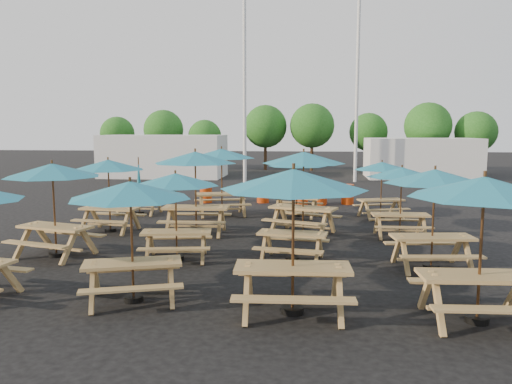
# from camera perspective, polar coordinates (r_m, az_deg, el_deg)

# --- Properties ---
(ground) EXTENTS (120.00, 120.00, 0.00)m
(ground) POSITION_cam_1_polar(r_m,az_deg,el_deg) (15.10, -0.61, -4.85)
(ground) COLOR black
(ground) RESTS_ON ground
(picnic_unit_1) EXTENTS (2.83, 2.83, 2.34)m
(picnic_unit_1) POSITION_cam_1_polar(r_m,az_deg,el_deg) (13.11, -22.24, 1.85)
(picnic_unit_1) COLOR #B17E4E
(picnic_unit_1) RESTS_ON ground
(picnic_unit_2) EXTENTS (2.46, 2.46, 2.25)m
(picnic_unit_2) POSITION_cam_1_polar(r_m,az_deg,el_deg) (15.89, -16.53, 2.62)
(picnic_unit_2) COLOR #B17E4E
(picnic_unit_2) RESTS_ON ground
(picnic_unit_3) EXTENTS (1.76, 1.57, 2.13)m
(picnic_unit_3) POSITION_cam_1_polar(r_m,az_deg,el_deg) (19.10, -13.21, 0.14)
(picnic_unit_3) COLOR #B17E4E
(picnic_unit_3) RESTS_ON ground
(picnic_unit_4) EXTENTS (2.78, 2.78, 2.24)m
(picnic_unit_4) POSITION_cam_1_polar(r_m,az_deg,el_deg) (9.19, -14.16, -0.42)
(picnic_unit_4) COLOR #B17E4E
(picnic_unit_4) RESTS_ON ground
(picnic_unit_5) EXTENTS (2.40, 2.40, 2.12)m
(picnic_unit_5) POSITION_cam_1_polar(r_m,az_deg,el_deg) (12.01, -9.19, 0.95)
(picnic_unit_5) COLOR #B17E4E
(picnic_unit_5) RESTS_ON ground
(picnic_unit_6) EXTENTS (2.57, 2.57, 2.51)m
(picnic_unit_6) POSITION_cam_1_polar(r_m,az_deg,el_deg) (14.96, -6.96, 3.49)
(picnic_unit_6) COLOR #B17E4E
(picnic_unit_6) RESTS_ON ground
(picnic_unit_7) EXTENTS (3.02, 3.02, 2.48)m
(picnic_unit_7) POSITION_cam_1_polar(r_m,az_deg,el_deg) (18.20, -3.95, 4.05)
(picnic_unit_7) COLOR #B17E4E
(picnic_unit_7) RESTS_ON ground
(picnic_unit_8) EXTENTS (2.60, 2.60, 2.51)m
(picnic_unit_8) POSITION_cam_1_polar(r_m,az_deg,el_deg) (8.30, 4.31, 0.64)
(picnic_unit_8) COLOR #B17E4E
(picnic_unit_8) RESTS_ON ground
(picnic_unit_9) EXTENTS (2.34, 2.34, 2.09)m
(picnic_unit_9) POSITION_cam_1_polar(r_m,az_deg,el_deg) (11.78, 4.24, 0.75)
(picnic_unit_9) COLOR #B17E4E
(picnic_unit_9) RESTS_ON ground
(picnic_unit_10) EXTENTS (3.17, 3.17, 2.51)m
(picnic_unit_10) POSITION_cam_1_polar(r_m,az_deg,el_deg) (14.87, 5.46, 3.47)
(picnic_unit_10) COLOR #B17E4E
(picnic_unit_10) RESTS_ON ground
(picnic_unit_11) EXTENTS (2.53, 2.53, 2.16)m
(picnic_unit_11) POSITION_cam_1_polar(r_m,az_deg,el_deg) (18.00, 4.71, 3.12)
(picnic_unit_11) COLOR #B17E4E
(picnic_unit_11) RESTS_ON ground
(picnic_unit_12) EXTENTS (2.52, 2.52, 2.42)m
(picnic_unit_12) POSITION_cam_1_polar(r_m,az_deg,el_deg) (8.67, 24.60, -0.23)
(picnic_unit_12) COLOR #B17E4E
(picnic_unit_12) RESTS_ON ground
(picnic_unit_13) EXTENTS (2.50, 2.50, 2.28)m
(picnic_unit_13) POSITION_cam_1_polar(r_m,az_deg,el_deg) (11.73, 19.75, 1.17)
(picnic_unit_13) COLOR #B17E4E
(picnic_unit_13) RESTS_ON ground
(picnic_unit_14) EXTENTS (2.11, 2.11, 2.07)m
(picnic_unit_14) POSITION_cam_1_polar(r_m,az_deg,el_deg) (15.04, 16.32, 1.81)
(picnic_unit_14) COLOR #B17E4E
(picnic_unit_14) RESTS_ON ground
(picnic_unit_15) EXTENTS (2.51, 2.51, 2.02)m
(picnic_unit_15) POSITION_cam_1_polar(r_m,az_deg,el_deg) (18.19, 14.19, 2.61)
(picnic_unit_15) COLOR #B17E4E
(picnic_unit_15) RESTS_ON ground
(waste_bin_0) EXTENTS (0.53, 0.53, 0.85)m
(waste_bin_0) POSITION_cam_1_polar(r_m,az_deg,el_deg) (21.70, -5.74, -0.09)
(waste_bin_0) COLOR #C4380B
(waste_bin_0) RESTS_ON ground
(waste_bin_1) EXTENTS (0.53, 0.53, 0.85)m
(waste_bin_1) POSITION_cam_1_polar(r_m,az_deg,el_deg) (21.57, 0.80, -0.10)
(waste_bin_1) COLOR #C4380B
(waste_bin_1) RESTS_ON ground
(waste_bin_2) EXTENTS (0.53, 0.53, 0.85)m
(waste_bin_2) POSITION_cam_1_polar(r_m,az_deg,el_deg) (21.02, 5.26, -0.32)
(waste_bin_2) COLOR #C4380B
(waste_bin_2) RESTS_ON ground
(waste_bin_3) EXTENTS (0.53, 0.53, 0.85)m
(waste_bin_3) POSITION_cam_1_polar(r_m,az_deg,el_deg) (21.41, 7.44, -0.22)
(waste_bin_3) COLOR #C4380B
(waste_bin_3) RESTS_ON ground
(waste_bin_4) EXTENTS (0.53, 0.53, 0.85)m
(waste_bin_4) POSITION_cam_1_polar(r_m,az_deg,el_deg) (21.04, 7.34, -0.34)
(waste_bin_4) COLOR #C4380B
(waste_bin_4) RESTS_ON ground
(waste_bin_5) EXTENTS (0.53, 0.53, 0.85)m
(waste_bin_5) POSITION_cam_1_polar(r_m,az_deg,el_deg) (21.46, 10.42, -0.26)
(waste_bin_5) COLOR #C4380B
(waste_bin_5) RESTS_ON ground
(mast_0) EXTENTS (0.20, 0.20, 12.00)m
(mast_0) POSITION_cam_1_polar(r_m,az_deg,el_deg) (29.05, -1.32, 12.77)
(mast_0) COLOR silver
(mast_0) RESTS_ON ground
(mast_1) EXTENTS (0.20, 0.20, 12.00)m
(mast_1) POSITION_cam_1_polar(r_m,az_deg,el_deg) (30.93, 11.50, 12.28)
(mast_1) COLOR silver
(mast_1) RESTS_ON ground
(event_tent_0) EXTENTS (8.00, 4.00, 2.80)m
(event_tent_0) POSITION_cam_1_polar(r_m,az_deg,el_deg) (34.13, -10.47, 4.07)
(event_tent_0) COLOR silver
(event_tent_0) RESTS_ON ground
(event_tent_1) EXTENTS (7.00, 4.00, 2.60)m
(event_tent_1) POSITION_cam_1_polar(r_m,az_deg,el_deg) (34.49, 18.32, 3.70)
(event_tent_1) COLOR silver
(event_tent_1) RESTS_ON ground
(tree_0) EXTENTS (2.80, 2.80, 4.24)m
(tree_0) POSITION_cam_1_polar(r_m,az_deg,el_deg) (42.93, -15.57, 6.43)
(tree_0) COLOR #382314
(tree_0) RESTS_ON ground
(tree_1) EXTENTS (3.11, 3.11, 4.72)m
(tree_1) POSITION_cam_1_polar(r_m,az_deg,el_deg) (40.24, -10.52, 7.01)
(tree_1) COLOR #382314
(tree_1) RESTS_ON ground
(tree_2) EXTENTS (2.59, 2.59, 3.93)m
(tree_2) POSITION_cam_1_polar(r_m,az_deg,el_deg) (39.18, -5.87, 6.32)
(tree_2) COLOR #382314
(tree_2) RESTS_ON ground
(tree_3) EXTENTS (3.36, 3.36, 5.09)m
(tree_3) POSITION_cam_1_polar(r_m,az_deg,el_deg) (39.54, 1.08, 7.49)
(tree_3) COLOR #382314
(tree_3) RESTS_ON ground
(tree_4) EXTENTS (3.41, 3.41, 5.17)m
(tree_4) POSITION_cam_1_polar(r_m,az_deg,el_deg) (38.93, 6.43, 7.53)
(tree_4) COLOR #382314
(tree_4) RESTS_ON ground
(tree_5) EXTENTS (2.94, 2.94, 4.45)m
(tree_5) POSITION_cam_1_polar(r_m,az_deg,el_deg) (39.60, 12.73, 6.69)
(tree_5) COLOR #382314
(tree_5) RESTS_ON ground
(tree_6) EXTENTS (3.38, 3.38, 5.13)m
(tree_6) POSITION_cam_1_polar(r_m,az_deg,el_deg) (38.51, 19.04, 7.15)
(tree_6) COLOR #382314
(tree_6) RESTS_ON ground
(tree_7) EXTENTS (2.95, 2.95, 4.48)m
(tree_7) POSITION_cam_1_polar(r_m,az_deg,el_deg) (39.42, 23.84, 6.29)
(tree_7) COLOR #382314
(tree_7) RESTS_ON ground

